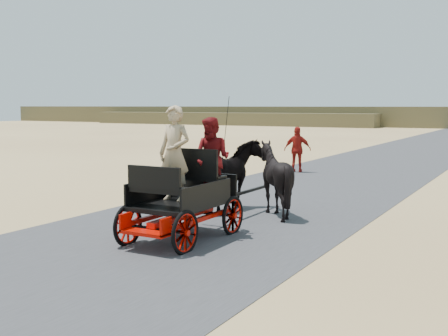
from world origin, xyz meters
The scene contains 9 objects.
ground centered at (0.00, 0.00, 0.00)m, with size 140.00×140.00×0.00m, color tan.
road centered at (0.00, 0.00, 0.01)m, with size 6.00×140.00×0.01m, color #38383A.
ridge_near centered at (-30.00, 58.00, 0.80)m, with size 40.00×4.00×1.60m, color brown.
carriage centered at (0.29, 2.16, 0.36)m, with size 1.30×2.40×0.72m, color black, non-canonical shape.
horse_left centered at (-0.26, 5.16, 0.85)m, with size 0.91×2.01×1.70m, color black.
horse_right centered at (0.84, 5.16, 0.85)m, with size 1.37×1.54×1.70m, color black.
driver_man centered at (0.09, 2.21, 1.62)m, with size 0.66×0.43×1.80m, color tan.
passenger_woman centered at (0.59, 2.76, 1.51)m, with size 0.77×0.60×1.58m, color #660C0F.
pedestrian centered at (-1.88, 13.29, 0.86)m, with size 1.01×0.42×1.73m, color maroon.
Camera 1 is at (6.08, -6.53, 2.51)m, focal length 45.00 mm.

